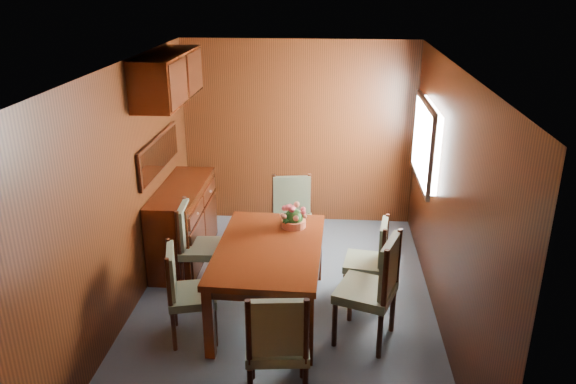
# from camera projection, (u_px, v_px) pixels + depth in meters

# --- Properties ---
(ground) EXTENTS (4.50, 4.50, 0.00)m
(ground) POSITION_uv_depth(u_px,v_px,m) (284.00, 309.00, 5.63)
(ground) COLOR #3C4752
(ground) RESTS_ON ground
(room_shell) EXTENTS (3.06, 4.52, 2.41)m
(room_shell) POSITION_uv_depth(u_px,v_px,m) (275.00, 143.00, 5.36)
(room_shell) COLOR black
(room_shell) RESTS_ON ground
(sideboard) EXTENTS (0.48, 1.40, 0.90)m
(sideboard) POSITION_uv_depth(u_px,v_px,m) (184.00, 223.00, 6.49)
(sideboard) COLOR black
(sideboard) RESTS_ON ground
(dining_table) EXTENTS (1.02, 1.60, 0.74)m
(dining_table) POSITION_uv_depth(u_px,v_px,m) (269.00, 256.00, 5.34)
(dining_table) COLOR black
(dining_table) RESTS_ON ground
(chair_left_near) EXTENTS (0.51, 0.53, 0.92)m
(chair_left_near) POSITION_uv_depth(u_px,v_px,m) (184.00, 288.00, 5.02)
(chair_left_near) COLOR black
(chair_left_near) RESTS_ON ground
(chair_left_far) EXTENTS (0.46, 0.48, 0.95)m
(chair_left_far) POSITION_uv_depth(u_px,v_px,m) (195.00, 241.00, 5.87)
(chair_left_far) COLOR black
(chair_left_far) RESTS_ON ground
(chair_right_near) EXTENTS (0.62, 0.63, 1.06)m
(chair_right_near) POSITION_uv_depth(u_px,v_px,m) (375.00, 284.00, 4.94)
(chair_right_near) COLOR black
(chair_right_near) RESTS_ON ground
(chair_right_far) EXTENTS (0.46, 0.48, 0.89)m
(chair_right_far) POSITION_uv_depth(u_px,v_px,m) (372.00, 257.00, 5.62)
(chair_right_far) COLOR black
(chair_right_far) RESTS_ON ground
(chair_head) EXTENTS (0.52, 0.50, 1.01)m
(chair_head) POSITION_uv_depth(u_px,v_px,m) (277.00, 342.00, 4.22)
(chair_head) COLOR black
(chair_head) RESTS_ON ground
(chair_foot) EXTENTS (0.53, 0.51, 1.00)m
(chair_foot) POSITION_uv_depth(u_px,v_px,m) (292.00, 214.00, 6.47)
(chair_foot) COLOR black
(chair_foot) RESTS_ON ground
(flower_centerpiece) EXTENTS (0.27, 0.27, 0.27)m
(flower_centerpiece) POSITION_uv_depth(u_px,v_px,m) (294.00, 215.00, 5.67)
(flower_centerpiece) COLOR #BC5B39
(flower_centerpiece) RESTS_ON dining_table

